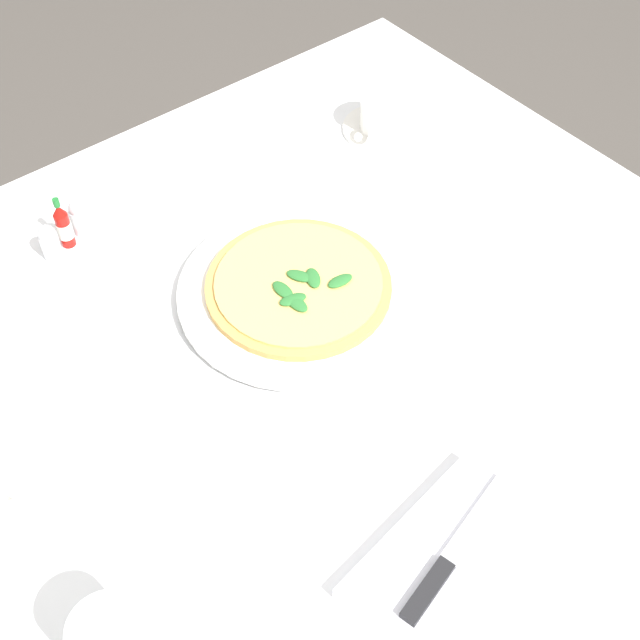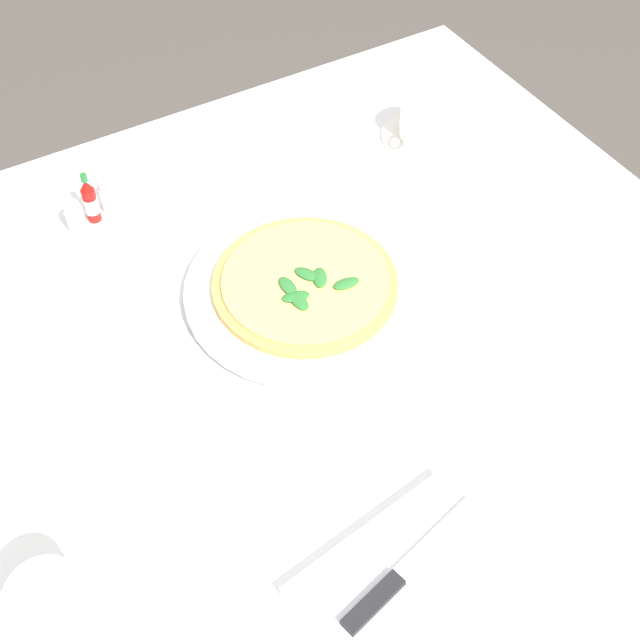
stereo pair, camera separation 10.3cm
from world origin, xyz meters
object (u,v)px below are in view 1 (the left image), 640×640
(pizza_plate, at_px, (299,292))
(pizza, at_px, (299,285))
(napkin_folded, at_px, (451,561))
(salt_shaker, at_px, (80,218))
(coffee_cup_near_left, at_px, (384,114))
(pepper_shaker, at_px, (50,244))
(hot_sauce_bottle, at_px, (64,226))
(dinner_knife, at_px, (454,553))

(pizza_plate, distance_m, pizza, 0.01)
(napkin_folded, relative_size, salt_shaker, 4.19)
(coffee_cup_near_left, relative_size, pepper_shaker, 2.31)
(pizza, relative_size, salt_shaker, 4.35)
(pizza_plate, height_order, napkin_folded, napkin_folded)
(coffee_cup_near_left, height_order, hot_sauce_bottle, hot_sauce_bottle)
(coffee_cup_near_left, height_order, napkin_folded, coffee_cup_near_left)
(pizza_plate, relative_size, napkin_folded, 1.36)
(pizza_plate, relative_size, pepper_shaker, 5.69)
(coffee_cup_near_left, relative_size, dinner_knife, 0.67)
(pizza, height_order, coffee_cup_near_left, coffee_cup_near_left)
(dinner_knife, bearing_deg, hot_sauce_bottle, 83.39)
(napkin_folded, height_order, dinner_knife, dinner_knife)
(hot_sauce_bottle, relative_size, salt_shaker, 1.48)
(pizza_plate, height_order, salt_shaker, salt_shaker)
(pizza_plate, distance_m, pepper_shaker, 0.35)
(napkin_folded, bearing_deg, pepper_shaker, 91.78)
(napkin_folded, bearing_deg, dinner_knife, 6.16)
(pizza, relative_size, pepper_shaker, 4.35)
(hot_sauce_bottle, height_order, salt_shaker, hot_sauce_bottle)
(coffee_cup_near_left, height_order, pepper_shaker, coffee_cup_near_left)
(pizza, bearing_deg, napkin_folded, -105.14)
(dinner_knife, bearing_deg, pizza, 61.31)
(salt_shaker, bearing_deg, hot_sauce_bottle, -160.35)
(pizza, height_order, napkin_folded, pizza)
(dinner_knife, height_order, hot_sauce_bottle, hot_sauce_bottle)
(pizza_plate, height_order, dinner_knife, dinner_knife)
(pizza_plate, relative_size, coffee_cup_near_left, 2.46)
(pizza_plate, relative_size, pizza, 1.31)
(hot_sauce_bottle, bearing_deg, napkin_folded, -82.94)
(coffee_cup_near_left, xyz_separation_m, napkin_folded, (-0.43, -0.59, -0.02))
(dinner_knife, relative_size, hot_sauce_bottle, 2.34)
(pizza, xyz_separation_m, napkin_folded, (-0.11, -0.39, -0.02))
(napkin_folded, relative_size, pepper_shaker, 4.19)
(napkin_folded, height_order, salt_shaker, salt_shaker)
(pepper_shaker, bearing_deg, salt_shaker, 19.65)
(coffee_cup_near_left, bearing_deg, salt_shaker, 169.36)
(napkin_folded, distance_m, salt_shaker, 0.69)
(pizza_plate, distance_m, salt_shaker, 0.33)
(dinner_knife, bearing_deg, coffee_cup_near_left, 40.16)
(pizza, bearing_deg, coffee_cup_near_left, 31.62)
(pepper_shaker, bearing_deg, dinner_knife, -80.24)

